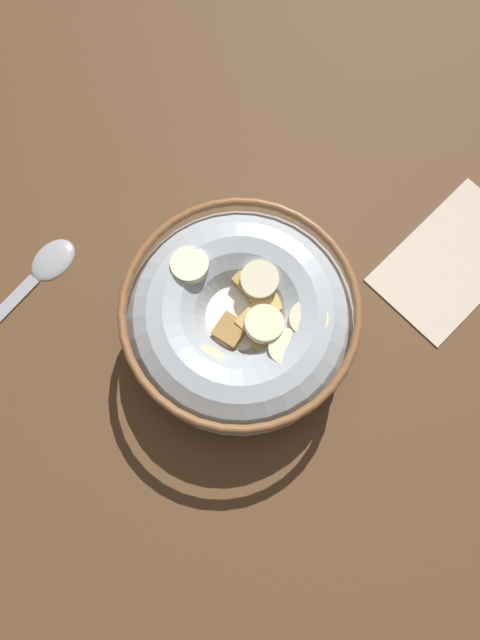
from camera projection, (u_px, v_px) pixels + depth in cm
name	position (u px, v px, depth cm)	size (l,w,h in cm)	color
ground_plane	(240.00, 333.00, 45.94)	(129.62, 129.62, 2.00)	brown
cereal_bowl	(240.00, 319.00, 41.79)	(16.81, 16.81, 6.32)	#B2BCC6
spoon	(33.00, 278.00, 45.72)	(14.75, 4.15, 0.80)	#A5A5AD
folded_napkin	(453.00, 259.00, 46.32)	(12.89, 7.73, 0.30)	beige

